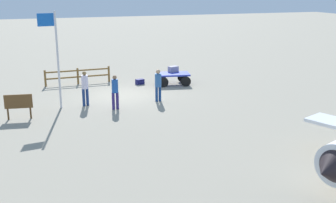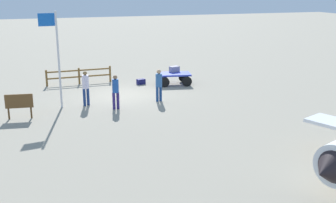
% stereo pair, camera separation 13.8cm
% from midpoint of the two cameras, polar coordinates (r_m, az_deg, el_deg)
% --- Properties ---
extents(ground_plane, '(120.00, 120.00, 0.00)m').
position_cam_midpoint_polar(ground_plane, '(23.21, -5.69, 0.84)').
color(ground_plane, gray).
extents(luggage_cart, '(2.16, 1.65, 0.70)m').
position_cam_midpoint_polar(luggage_cart, '(25.52, 0.96, 3.40)').
color(luggage_cart, '#2B3BB3').
rests_on(luggage_cart, ground).
extents(suitcase_grey, '(0.65, 0.51, 0.34)m').
position_cam_midpoint_polar(suitcase_grey, '(25.91, 1.02, 4.42)').
color(suitcase_grey, gray).
rests_on(suitcase_grey, luggage_cart).
extents(suitcase_maroon, '(0.56, 0.42, 0.31)m').
position_cam_midpoint_polar(suitcase_maroon, '(25.75, -3.53, 2.71)').
color(suitcase_maroon, '#161852').
rests_on(suitcase_maroon, ground).
extents(worker_lead, '(0.41, 0.41, 1.68)m').
position_cam_midpoint_polar(worker_lead, '(21.70, -1.06, 2.53)').
color(worker_lead, navy).
rests_on(worker_lead, ground).
extents(worker_trailing, '(0.34, 0.31, 1.69)m').
position_cam_midpoint_polar(worker_trailing, '(20.43, -6.93, 1.57)').
color(worker_trailing, navy).
rests_on(worker_trailing, ground).
extents(worker_supervisor, '(0.41, 0.41, 1.75)m').
position_cam_midpoint_polar(worker_supervisor, '(21.26, -10.92, 2.10)').
color(worker_supervisor, navy).
rests_on(worker_supervisor, ground).
extents(flagpole, '(0.86, 0.15, 4.68)m').
position_cam_midpoint_polar(flagpole, '(20.83, -14.75, 6.55)').
color(flagpole, silver).
rests_on(flagpole, ground).
extents(signboard, '(1.21, 0.24, 1.14)m').
position_cam_midpoint_polar(signboard, '(19.94, -19.34, -0.15)').
color(signboard, '#4C3319').
rests_on(signboard, ground).
extents(wooden_fence, '(3.97, 0.19, 0.98)m').
position_cam_midpoint_polar(wooden_fence, '(26.25, -11.81, 3.58)').
color(wooden_fence, brown).
rests_on(wooden_fence, ground).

